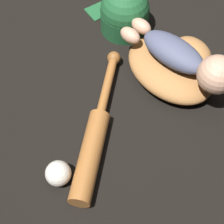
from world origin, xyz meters
The scene contains 6 objects.
ground_plane centered at (0.00, 0.00, 0.00)m, with size 6.00×6.00×0.00m, color black.
baseball_glove centered at (0.02, 0.06, 0.04)m, with size 0.36×0.32×0.08m.
baby_figure centered at (0.07, 0.07, 0.13)m, with size 0.37×0.25×0.11m.
baseball_bat centered at (0.18, -0.25, 0.03)m, with size 0.46×0.29×0.06m.
baseball centered at (0.25, -0.37, 0.03)m, with size 0.07×0.07×0.07m.
baseball_cap centered at (-0.23, -0.01, 0.07)m, with size 0.25×0.19×0.16m.
Camera 1 is at (0.66, -0.37, 0.94)m, focal length 60.00 mm.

